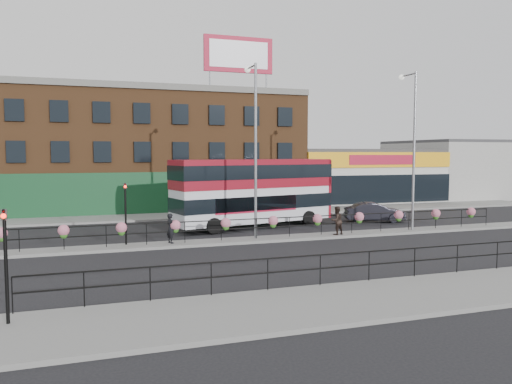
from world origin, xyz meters
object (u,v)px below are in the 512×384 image
object	(u,v)px
double_decker_bus	(254,186)
pedestrian_b	(337,221)
pedestrian_a	(171,228)
lamp_column_east	(412,137)
car	(374,212)
lamp_column_west	(254,135)

from	to	relation	value
double_decker_bus	pedestrian_b	world-z (taller)	double_decker_bus
pedestrian_a	lamp_column_east	world-z (taller)	lamp_column_east
double_decker_bus	car	size ratio (longest dim) A/B	2.57
double_decker_bus	lamp_column_east	bearing A→B (deg)	-29.75
lamp_column_west	pedestrian_a	bearing A→B (deg)	-176.21
pedestrian_a	lamp_column_west	xyz separation A→B (m)	(4.75, 0.31, 4.94)
car	pedestrian_a	world-z (taller)	pedestrian_a
pedestrian_b	lamp_column_west	size ratio (longest dim) A/B	0.17
pedestrian_b	pedestrian_a	bearing A→B (deg)	-15.43
double_decker_bus	car	bearing A→B (deg)	-2.06
pedestrian_b	lamp_column_east	bearing A→B (deg)	171.13
double_decker_bus	car	xyz separation A→B (m)	(8.92, -0.32, -2.06)
pedestrian_a	lamp_column_east	size ratio (longest dim) A/B	0.16
car	lamp_column_east	distance (m)	6.96
car	lamp_column_east	bearing A→B (deg)	-165.77
double_decker_bus	pedestrian_b	bearing A→B (deg)	-58.73
pedestrian_a	lamp_column_west	size ratio (longest dim) A/B	0.16
pedestrian_a	pedestrian_b	world-z (taller)	pedestrian_b
pedestrian_a	pedestrian_b	xyz separation A→B (m)	(9.60, -0.32, 0.04)
lamp_column_west	lamp_column_east	bearing A→B (deg)	-1.10
car	lamp_column_west	xyz separation A→B (m)	(-10.52, -4.40, 5.19)
double_decker_bus	pedestrian_a	bearing A→B (deg)	-141.58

